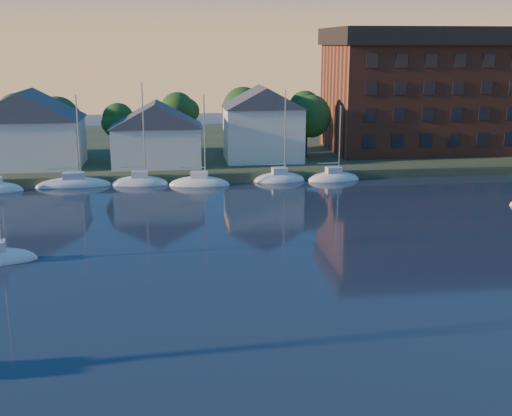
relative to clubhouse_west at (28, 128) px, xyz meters
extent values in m
plane|color=black|center=(22.00, -58.00, -5.93)|extent=(260.00, 260.00, 0.00)
cube|color=#303B22|center=(22.00, 17.00, -5.93)|extent=(160.00, 50.00, 2.00)
cube|color=brown|center=(22.00, -6.00, -5.93)|extent=(120.00, 3.00, 1.00)
cube|color=silver|center=(0.00, 0.00, -1.93)|extent=(13.00, 9.00, 6.00)
cube|color=silver|center=(16.00, -1.00, -2.43)|extent=(11.00, 8.00, 5.00)
cube|color=silver|center=(30.00, 1.00, -1.43)|extent=(10.00, 8.00, 7.00)
cube|color=brown|center=(56.00, 7.00, 2.57)|extent=(30.00, 16.00, 15.00)
cube|color=black|center=(56.00, 7.00, 11.27)|extent=(31.00, 17.00, 2.40)
cylinder|color=#362518|center=(-4.00, 5.00, -3.18)|extent=(0.50, 0.50, 3.50)
sphere|color=#173C15|center=(-4.00, 5.00, 1.27)|extent=(5.40, 5.40, 5.40)
cylinder|color=#362518|center=(4.00, 5.00, -3.18)|extent=(0.50, 0.50, 3.50)
sphere|color=#173C15|center=(4.00, 5.00, 1.27)|extent=(5.40, 5.40, 5.40)
cylinder|color=#362518|center=(12.00, 5.00, -3.18)|extent=(0.50, 0.50, 3.50)
sphere|color=#173C15|center=(12.00, 5.00, 1.27)|extent=(5.40, 5.40, 5.40)
cylinder|color=#362518|center=(20.00, 5.00, -3.18)|extent=(0.50, 0.50, 3.50)
sphere|color=#173C15|center=(20.00, 5.00, 1.27)|extent=(5.40, 5.40, 5.40)
cylinder|color=#362518|center=(28.00, 5.00, -3.18)|extent=(0.50, 0.50, 3.50)
sphere|color=#173C15|center=(28.00, 5.00, 1.27)|extent=(5.40, 5.40, 5.40)
cylinder|color=#362518|center=(36.00, 5.00, -3.18)|extent=(0.50, 0.50, 3.50)
sphere|color=#173C15|center=(36.00, 5.00, 1.27)|extent=(5.40, 5.40, 5.40)
cylinder|color=#362518|center=(44.00, 5.00, -3.18)|extent=(0.50, 0.50, 3.50)
sphere|color=#173C15|center=(44.00, 5.00, 1.27)|extent=(5.40, 5.40, 5.40)
cylinder|color=#362518|center=(52.00, 5.00, -3.18)|extent=(0.50, 0.50, 3.50)
sphere|color=#173C15|center=(52.00, 5.00, 1.27)|extent=(5.40, 5.40, 5.40)
cylinder|color=#362518|center=(60.00, 5.00, -3.18)|extent=(0.50, 0.50, 3.50)
sphere|color=#173C15|center=(60.00, 5.00, 1.27)|extent=(5.40, 5.40, 5.40)
ellipsoid|color=silver|center=(6.00, -9.00, -5.93)|extent=(7.50, 2.40, 2.20)
cube|color=silver|center=(6.00, -9.00, -4.63)|extent=(2.10, 1.32, 0.70)
cylinder|color=#A5A8AD|center=(6.75, -9.00, 0.02)|extent=(0.16, 0.16, 10.00)
cylinder|color=#A5A8AD|center=(5.17, -9.00, -3.78)|extent=(3.15, 0.12, 0.12)
ellipsoid|color=silver|center=(14.00, -9.00, -5.93)|extent=(7.50, 2.40, 2.20)
cube|color=silver|center=(14.00, -9.00, -4.63)|extent=(2.10, 1.32, 0.70)
cylinder|color=#A5A8AD|center=(14.75, -9.00, 0.02)|extent=(0.16, 0.16, 10.00)
cylinder|color=#A5A8AD|center=(13.17, -9.00, -3.78)|extent=(3.15, 0.12, 0.12)
ellipsoid|color=silver|center=(22.00, -9.00, -5.93)|extent=(7.50, 2.40, 2.20)
cube|color=silver|center=(22.00, -9.00, -4.63)|extent=(2.10, 1.32, 0.70)
cylinder|color=#A5A8AD|center=(22.75, -9.00, 0.02)|extent=(0.16, 0.16, 10.00)
cylinder|color=#A5A8AD|center=(21.17, -9.00, -3.78)|extent=(3.15, 0.12, 0.12)
ellipsoid|color=silver|center=(30.00, -9.00, -5.93)|extent=(7.50, 2.40, 2.20)
cube|color=silver|center=(30.00, -9.00, -4.63)|extent=(2.10, 1.32, 0.70)
cylinder|color=#A5A8AD|center=(30.75, -9.00, 0.02)|extent=(0.16, 0.16, 10.00)
cylinder|color=#A5A8AD|center=(29.17, -9.00, -3.78)|extent=(3.15, 0.12, 0.12)
ellipsoid|color=silver|center=(38.00, -9.00, -5.93)|extent=(7.50, 2.40, 2.20)
cube|color=silver|center=(38.00, -9.00, -4.63)|extent=(2.10, 1.32, 0.70)
cylinder|color=#A5A8AD|center=(38.75, -9.00, 0.02)|extent=(0.16, 0.16, 10.00)
cylinder|color=#A5A8AD|center=(37.17, -9.00, -3.78)|extent=(3.15, 0.12, 0.12)
camera|label=1|loc=(18.18, -83.53, 10.21)|focal=45.00mm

